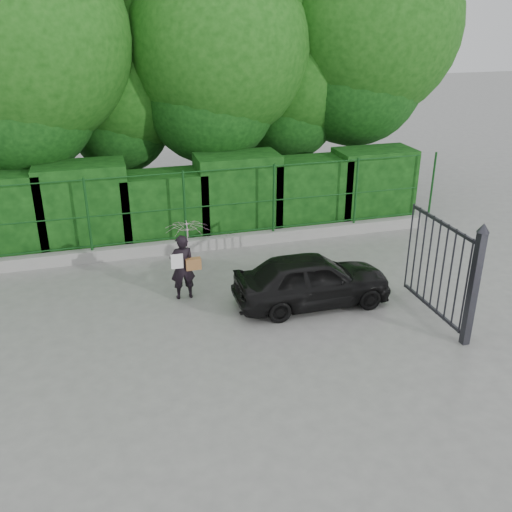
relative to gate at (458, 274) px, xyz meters
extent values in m
plane|color=gray|center=(-4.60, 0.72, -1.19)|extent=(80.00, 80.00, 0.00)
cube|color=#9E9E99|center=(-4.60, 5.22, -1.04)|extent=(14.00, 0.25, 0.30)
cylinder|color=#114115|center=(-6.50, 5.22, 0.01)|extent=(0.06, 0.06, 1.80)
cylinder|color=#114115|center=(-4.20, 5.22, 0.01)|extent=(0.06, 0.06, 1.80)
cylinder|color=#114115|center=(-1.90, 5.22, 0.01)|extent=(0.06, 0.06, 1.80)
cylinder|color=#114115|center=(0.40, 5.22, 0.01)|extent=(0.06, 0.06, 1.80)
cylinder|color=#114115|center=(2.70, 5.22, 0.01)|extent=(0.06, 0.06, 1.80)
cylinder|color=#114115|center=(-4.60, 5.22, -0.79)|extent=(13.60, 0.03, 0.03)
cylinder|color=#114115|center=(-4.60, 5.22, -0.04)|extent=(13.60, 0.03, 0.03)
cylinder|color=#114115|center=(-4.60, 5.22, 0.86)|extent=(13.60, 0.03, 0.03)
cube|color=black|center=(-6.60, 6.22, -0.09)|extent=(2.20, 1.20, 2.19)
cube|color=black|center=(-4.60, 6.22, -0.29)|extent=(2.20, 1.20, 1.80)
cube|color=black|center=(-2.60, 6.22, -0.11)|extent=(2.20, 1.20, 2.16)
cube|color=black|center=(-0.60, 6.22, -0.24)|extent=(2.20, 1.20, 1.90)
cube|color=black|center=(1.40, 6.22, -0.17)|extent=(2.20, 1.20, 2.04)
cylinder|color=black|center=(-7.60, 7.92, 1.06)|extent=(0.36, 0.36, 4.50)
sphere|color=#14470F|center=(-7.60, 7.92, 3.76)|extent=(5.40, 5.40, 5.40)
cylinder|color=black|center=(-5.10, 9.22, 0.44)|extent=(0.36, 0.36, 3.25)
sphere|color=#14470F|center=(-5.10, 9.22, 2.39)|extent=(3.90, 3.90, 3.90)
cylinder|color=black|center=(-2.60, 8.22, 0.94)|extent=(0.36, 0.36, 4.25)
sphere|color=#14470F|center=(-2.60, 8.22, 3.49)|extent=(5.10, 5.10, 5.10)
cylinder|color=black|center=(-0.10, 8.92, 0.56)|extent=(0.36, 0.36, 3.50)
sphere|color=#14470F|center=(-0.10, 8.92, 2.66)|extent=(4.20, 4.20, 4.20)
cylinder|color=black|center=(1.90, 8.52, 1.19)|extent=(0.36, 0.36, 4.75)
sphere|color=#14470F|center=(1.90, 8.52, 4.04)|extent=(5.70, 5.70, 5.70)
cube|color=#25252C|center=(0.00, -0.48, -0.09)|extent=(0.14, 0.14, 2.20)
cone|color=#25252C|center=(0.00, -0.48, 1.09)|extent=(0.22, 0.22, 0.16)
cube|color=#25252C|center=(0.00, 0.67, -1.04)|extent=(0.05, 2.00, 0.06)
cube|color=#25252C|center=(0.00, 0.67, 0.76)|extent=(0.05, 2.00, 0.06)
cylinder|color=#25252C|center=(0.00, -0.28, -0.14)|extent=(0.04, 0.04, 1.90)
cylinder|color=#25252C|center=(0.00, -0.03, -0.14)|extent=(0.04, 0.04, 1.90)
cylinder|color=#25252C|center=(0.00, 0.22, -0.14)|extent=(0.04, 0.04, 1.90)
cylinder|color=#25252C|center=(0.00, 0.47, -0.14)|extent=(0.04, 0.04, 1.90)
cylinder|color=#25252C|center=(0.00, 0.72, -0.14)|extent=(0.04, 0.04, 1.90)
cylinder|color=#25252C|center=(0.00, 0.97, -0.14)|extent=(0.04, 0.04, 1.90)
cylinder|color=#25252C|center=(0.00, 1.22, -0.14)|extent=(0.04, 0.04, 1.90)
cylinder|color=#25252C|center=(0.00, 1.47, -0.14)|extent=(0.04, 0.04, 1.90)
cylinder|color=#25252C|center=(0.00, 1.72, -0.14)|extent=(0.04, 0.04, 1.90)
imported|color=black|center=(-4.68, 2.75, -0.47)|extent=(0.53, 0.35, 1.43)
imported|color=#F1B5DA|center=(-4.53, 2.80, 0.08)|extent=(0.91, 0.93, 0.84)
cube|color=#946234|center=(-4.46, 2.67, -0.39)|extent=(0.32, 0.15, 0.24)
cube|color=white|center=(-4.80, 2.63, -0.28)|extent=(0.25, 0.02, 0.32)
imported|color=black|center=(-2.16, 1.76, -0.63)|extent=(3.25, 1.33, 1.11)
camera|label=1|loc=(-6.17, -8.07, 4.51)|focal=40.00mm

